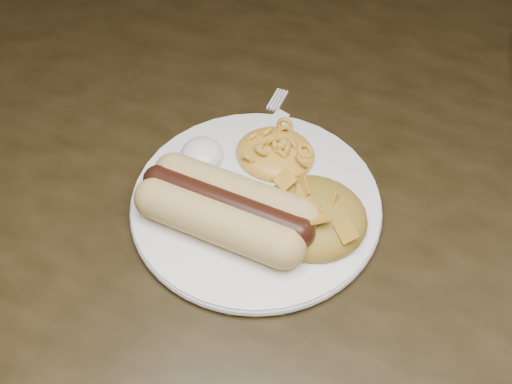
% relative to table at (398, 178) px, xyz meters
% --- Properties ---
extents(table, '(1.60, 0.90, 0.75)m').
position_rel_table_xyz_m(table, '(0.00, 0.00, 0.00)').
color(table, '#312513').
rests_on(table, floor).
extents(plate, '(0.30, 0.30, 0.01)m').
position_rel_table_xyz_m(plate, '(-0.11, -0.17, 0.10)').
color(plate, white).
rests_on(plate, table).
extents(hotdog, '(0.14, 0.08, 0.04)m').
position_rel_table_xyz_m(hotdog, '(-0.13, -0.21, 0.13)').
color(hotdog, '#DEAF68').
rests_on(hotdog, plate).
extents(mac_and_cheese, '(0.10, 0.09, 0.03)m').
position_rel_table_xyz_m(mac_and_cheese, '(-0.12, -0.11, 0.12)').
color(mac_and_cheese, '#DC8A40').
rests_on(mac_and_cheese, plate).
extents(sour_cream, '(0.05, 0.05, 0.03)m').
position_rel_table_xyz_m(sour_cream, '(-0.18, -0.15, 0.12)').
color(sour_cream, white).
rests_on(sour_cream, plate).
extents(taco_salad, '(0.10, 0.10, 0.04)m').
position_rel_table_xyz_m(taco_salad, '(-0.06, -0.18, 0.12)').
color(taco_salad, '#D55D2A').
rests_on(taco_salad, plate).
extents(fork, '(0.06, 0.14, 0.00)m').
position_rel_table_xyz_m(fork, '(-0.15, -0.09, 0.09)').
color(fork, white).
rests_on(fork, table).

